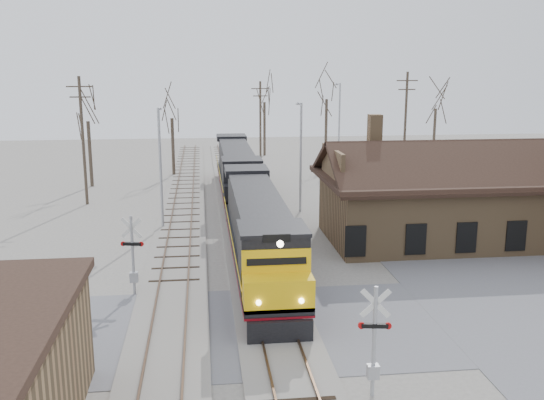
{
  "coord_description": "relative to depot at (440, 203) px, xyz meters",
  "views": [
    {
      "loc": [
        -2.92,
        -23.83,
        10.91
      ],
      "look_at": [
        0.92,
        9.0,
        3.56
      ],
      "focal_mm": 40.0,
      "sensor_mm": 36.0,
      "label": 1
    }
  ],
  "objects": [
    {
      "name": "utility_pole_b",
      "position": [
        -8.33,
        31.55,
        2.43
      ],
      "size": [
        2.0,
        0.24,
        9.24
      ],
      "color": "#382D23",
      "rests_on": "ground"
    },
    {
      "name": "track_main",
      "position": [
        -11.99,
        3.0,
        -2.34
      ],
      "size": [
        3.4,
        90.0,
        0.24
      ],
      "color": "#9E998F",
      "rests_on": "ground"
    },
    {
      "name": "tree_e",
      "position": [
        10.2,
        27.28,
        5.03
      ],
      "size": [
        4.26,
        4.26,
        10.44
      ],
      "color": "#382D23",
      "rests_on": "ground"
    },
    {
      "name": "depot",
      "position": [
        0.0,
        0.0,
        0.0
      ],
      "size": [
        15.2,
        9.31,
        7.9
      ],
      "color": "olive",
      "rests_on": "ground"
    },
    {
      "name": "crossbuck_far",
      "position": [
        -18.34,
        -7.42,
        -0.55
      ],
      "size": [
        1.12,
        0.31,
        3.95
      ],
      "rotation": [
        0.0,
        0.0,
        2.95
      ],
      "color": "#A5A8AD",
      "rests_on": "ground"
    },
    {
      "name": "tree_a",
      "position": [
        -25.07,
        20.64,
        4.57
      ],
      "size": [
        4.0,
        4.0,
        9.8
      ],
      "color": "#382D23",
      "rests_on": "ground"
    },
    {
      "name": "locomotive_trailing",
      "position": [
        -11.99,
        14.8,
        -0.17
      ],
      "size": [
        2.86,
        19.19,
        4.03
      ],
      "color": "black",
      "rests_on": "ground"
    },
    {
      "name": "streetlight_c",
      "position": [
        -0.71,
        25.85,
        2.72
      ],
      "size": [
        0.25,
        2.04,
        9.17
      ],
      "color": "#A5A8AD",
      "rests_on": "ground"
    },
    {
      "name": "track_siding",
      "position": [
        -16.49,
        3.0,
        -2.34
      ],
      "size": [
        3.4,
        90.0,
        0.24
      ],
      "color": "#9E998F",
      "rests_on": "ground"
    },
    {
      "name": "streetlight_a",
      "position": [
        -17.7,
        5.16,
        2.22
      ],
      "size": [
        0.25,
        2.04,
        8.2
      ],
      "color": "#A5A8AD",
      "rests_on": "ground"
    },
    {
      "name": "locomotive_lead",
      "position": [
        -11.99,
        -4.66,
        -0.17
      ],
      "size": [
        2.86,
        19.19,
        4.26
      ],
      "color": "black",
      "rests_on": "ground"
    },
    {
      "name": "utility_pole_a",
      "position": [
        -24.18,
        13.07,
        2.89
      ],
      "size": [
        2.0,
        0.24,
        10.13
      ],
      "color": "#382D23",
      "rests_on": "ground"
    },
    {
      "name": "crossbuck_near",
      "position": [
        -9.39,
        -17.79,
        -0.57
      ],
      "size": [
        1.11,
        0.29,
        3.9
      ],
      "rotation": [
        0.0,
        0.0,
        -0.15
      ],
      "color": "#A5A8AD",
      "rests_on": "ground"
    },
    {
      "name": "ground",
      "position": [
        -11.99,
        -12.0,
        -2.41
      ],
      "size": [
        140.0,
        140.0,
        0.0
      ],
      "primitive_type": "plane",
      "color": "#9E998F",
      "rests_on": "ground"
    },
    {
      "name": "tree_d",
      "position": [
        -0.98,
        31.02,
        6.06
      ],
      "size": [
        4.85,
        4.85,
        11.88
      ],
      "color": "#382D23",
      "rests_on": "ground"
    },
    {
      "name": "tree_c",
      "position": [
        -7.15,
        38.49,
        5.23
      ],
      "size": [
        4.38,
        4.38,
        10.73
      ],
      "color": "#382D23",
      "rests_on": "ground"
    },
    {
      "name": "tree_b",
      "position": [
        -17.78,
        25.46,
        4.33
      ],
      "size": [
        3.87,
        3.87,
        9.47
      ],
      "color": "#382D23",
      "rests_on": "ground"
    },
    {
      "name": "utility_pole_c",
      "position": [
        3.91,
        18.63,
        3.01
      ],
      "size": [
        2.0,
        0.24,
        10.37
      ],
      "color": "#382D23",
      "rests_on": "ground"
    },
    {
      "name": "streetlight_b",
      "position": [
        -7.53,
        8.82,
        2.24
      ],
      "size": [
        0.25,
        2.04,
        8.24
      ],
      "color": "#A5A8AD",
      "rests_on": "ground"
    },
    {
      "name": "road",
      "position": [
        -11.99,
        -12.0,
        -2.39
      ],
      "size": [
        60.0,
        9.0,
        0.03
      ],
      "primitive_type": "cube",
      "color": "slate",
      "rests_on": "ground"
    }
  ]
}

